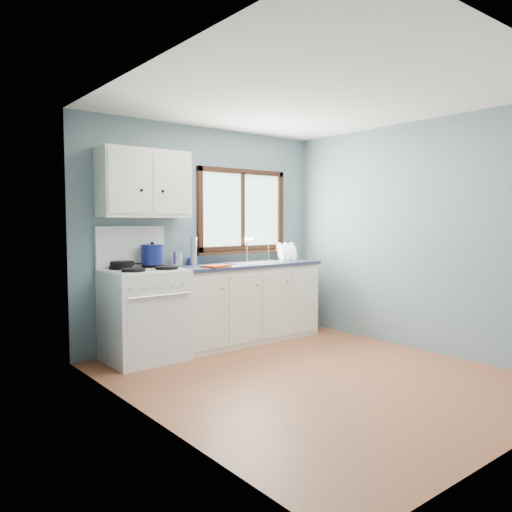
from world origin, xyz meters
TOP-DOWN VIEW (x-y plane):
  - floor at (0.00, 0.00)m, footprint 3.20×3.60m
  - ceiling at (0.00, 0.00)m, footprint 3.20×3.60m
  - wall_back at (0.00, 1.81)m, footprint 3.20×0.02m
  - wall_left at (-1.61, 0.00)m, footprint 0.02×3.60m
  - wall_right at (1.61, 0.00)m, footprint 0.02×3.60m
  - gas_range at (-0.95, 1.47)m, footprint 0.76×0.69m
  - base_cabinets at (0.36, 1.49)m, footprint 1.85×0.60m
  - countertop at (0.36, 1.49)m, footprint 1.89×0.64m
  - sink at (0.54, 1.49)m, footprint 0.84×0.46m
  - window at (0.54, 1.77)m, footprint 1.36×0.10m
  - upper_cabinets at (-0.85, 1.63)m, footprint 0.95×0.35m
  - skillet at (-1.12, 1.60)m, footprint 0.38×0.32m
  - stockpot at (-0.78, 1.60)m, footprint 0.28×0.28m
  - utensil_crock at (-0.47, 1.64)m, footprint 0.15×0.15m
  - thermos at (-0.28, 1.61)m, footprint 0.10×0.10m
  - soap_bottle at (-0.24, 1.62)m, footprint 0.10×0.10m
  - dish_towel at (-0.19, 1.29)m, footprint 0.32×0.26m
  - dish_rack at (1.02, 1.48)m, footprint 0.52×0.45m

SIDE VIEW (x-z plane):
  - floor at x=0.00m, z-range -0.02..0.00m
  - base_cabinets at x=0.36m, z-range -0.03..0.85m
  - gas_range at x=-0.95m, z-range -0.19..1.17m
  - sink at x=0.54m, z-range 0.64..1.08m
  - countertop at x=0.36m, z-range 0.88..0.92m
  - dish_towel at x=-0.19m, z-range 0.92..0.94m
  - dish_rack at x=1.02m, z-range 0.87..1.09m
  - skillet at x=-1.12m, z-range 0.96..1.01m
  - utensil_crock at x=-0.47m, z-range 0.81..1.20m
  - soap_bottle at x=-0.24m, z-range 0.92..1.15m
  - stockpot at x=-0.78m, z-range 0.95..1.19m
  - thermos at x=-0.28m, z-range 0.92..1.24m
  - wall_back at x=0.00m, z-range 0.00..2.50m
  - wall_left at x=-1.61m, z-range 0.00..2.50m
  - wall_right at x=1.61m, z-range 0.00..2.50m
  - window at x=0.54m, z-range 0.96..1.99m
  - upper_cabinets at x=-0.85m, z-range 1.45..2.15m
  - ceiling at x=0.00m, z-range 2.50..2.52m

